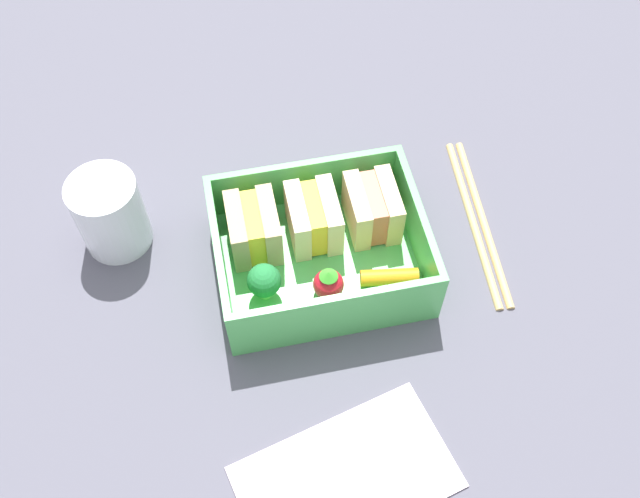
% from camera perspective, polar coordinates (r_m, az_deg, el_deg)
% --- Properties ---
extents(ground_plane, '(1.20, 1.20, 0.02)m').
position_cam_1_polar(ground_plane, '(0.63, 0.00, -1.83)').
color(ground_plane, '#4E4D59').
extents(bento_tray, '(0.17, 0.14, 0.01)m').
position_cam_1_polar(bento_tray, '(0.62, 0.00, -1.06)').
color(bento_tray, '#4DB457').
rests_on(bento_tray, ground_plane).
extents(bento_rim, '(0.17, 0.14, 0.05)m').
position_cam_1_polar(bento_rim, '(0.60, 0.00, 0.51)').
color(bento_rim, '#4DB457').
rests_on(bento_rim, bento_tray).
extents(sandwich_left, '(0.04, 0.06, 0.04)m').
position_cam_1_polar(sandwich_left, '(0.61, -5.34, 1.68)').
color(sandwich_left, tan).
rests_on(sandwich_left, bento_tray).
extents(sandwich_center_left, '(0.04, 0.06, 0.04)m').
position_cam_1_polar(sandwich_center_left, '(0.61, -0.53, 2.50)').
color(sandwich_center_left, beige).
rests_on(sandwich_center_left, bento_tray).
extents(sandwich_center, '(0.04, 0.06, 0.04)m').
position_cam_1_polar(sandwich_center, '(0.62, 4.20, 3.28)').
color(sandwich_center, beige).
rests_on(sandwich_center, bento_tray).
extents(broccoli_floret, '(0.03, 0.03, 0.04)m').
position_cam_1_polar(broccoli_floret, '(0.58, -4.49, -2.58)').
color(broccoli_floret, '#90CD72').
rests_on(broccoli_floret, bento_tray).
extents(strawberry_far_left, '(0.03, 0.03, 0.03)m').
position_cam_1_polar(strawberry_far_left, '(0.59, 0.68, -2.79)').
color(strawberry_far_left, red).
rests_on(strawberry_far_left, bento_tray).
extents(carrot_stick_far_left, '(0.05, 0.02, 0.01)m').
position_cam_1_polar(carrot_stick_far_left, '(0.60, 5.57, -2.26)').
color(carrot_stick_far_left, orange).
rests_on(carrot_stick_far_left, bento_tray).
extents(chopstick_pair, '(0.03, 0.19, 0.01)m').
position_cam_1_polar(chopstick_pair, '(0.67, 12.56, 2.36)').
color(chopstick_pair, tan).
rests_on(chopstick_pair, ground_plane).
extents(drinking_glass, '(0.06, 0.06, 0.07)m').
position_cam_1_polar(drinking_glass, '(0.64, -16.44, 2.72)').
color(drinking_glass, white).
rests_on(drinking_glass, ground_plane).
extents(folded_napkin, '(0.17, 0.12, 0.00)m').
position_cam_1_polar(folded_napkin, '(0.55, 2.09, -17.74)').
color(folded_napkin, silver).
rests_on(folded_napkin, ground_plane).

